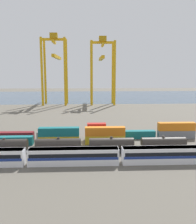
# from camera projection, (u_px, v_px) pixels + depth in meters

# --- Properties ---
(ground_plane) EXTENTS (420.00, 420.00, 0.00)m
(ground_plane) POSITION_uv_depth(u_px,v_px,m) (76.00, 117.00, 119.25)
(ground_plane) COLOR #5B564C
(harbour_water) EXTENTS (400.00, 110.00, 0.01)m
(harbour_water) POSITION_uv_depth(u_px,v_px,m) (81.00, 96.00, 221.13)
(harbour_water) COLOR #384C60
(harbour_water) RESTS_ON ground_plane
(passenger_train) EXTENTS (65.63, 3.14, 3.90)m
(passenger_train) POSITION_uv_depth(u_px,v_px,m) (74.00, 156.00, 58.56)
(passenger_train) COLOR silver
(passenger_train) RESTS_ON ground_plane
(freight_tank_row) EXTENTS (55.03, 2.90, 4.36)m
(freight_tank_row) POSITION_uv_depth(u_px,v_px,m) (85.00, 145.00, 67.07)
(freight_tank_row) COLOR #232326
(freight_tank_row) RESTS_ON ground_plane
(shipping_container_1) EXTENTS (12.10, 2.44, 2.60)m
(shipping_container_1) POSITION_uv_depth(u_px,v_px,m) (13.00, 141.00, 74.26)
(shipping_container_1) COLOR #146066
(shipping_container_1) RESTS_ON ground_plane
(shipping_container_2) EXTENTS (12.10, 2.44, 2.60)m
(shipping_container_2) POSITION_uv_depth(u_px,v_px,m) (59.00, 140.00, 74.89)
(shipping_container_2) COLOR gold
(shipping_container_2) RESTS_ON ground_plane
(shipping_container_3) EXTENTS (12.10, 2.44, 2.60)m
(shipping_container_3) POSITION_uv_depth(u_px,v_px,m) (59.00, 132.00, 74.47)
(shipping_container_3) COLOR #146066
(shipping_container_3) RESTS_ON shipping_container_2
(shipping_container_4) EXTENTS (12.10, 2.44, 2.60)m
(shipping_container_4) POSITION_uv_depth(u_px,v_px,m) (105.00, 140.00, 75.52)
(shipping_container_4) COLOR gold
(shipping_container_4) RESTS_ON ground_plane
(shipping_container_5) EXTENTS (12.10, 2.44, 2.60)m
(shipping_container_5) POSITION_uv_depth(u_px,v_px,m) (105.00, 131.00, 75.10)
(shipping_container_5) COLOR orange
(shipping_container_5) RESTS_ON shipping_container_4
(shipping_container_7) EXTENTS (12.10, 2.44, 2.60)m
(shipping_container_7) POSITION_uv_depth(u_px,v_px,m) (15.00, 136.00, 79.70)
(shipping_container_7) COLOR maroon
(shipping_container_7) RESTS_ON ground_plane
(shipping_container_8) EXTENTS (12.10, 2.44, 2.60)m
(shipping_container_8) POSITION_uv_depth(u_px,v_px,m) (56.00, 135.00, 80.30)
(shipping_container_8) COLOR slate
(shipping_container_8) RESTS_ON ground_plane
(shipping_container_9) EXTENTS (6.04, 2.44, 2.60)m
(shipping_container_9) POSITION_uv_depth(u_px,v_px,m) (97.00, 135.00, 80.90)
(shipping_container_9) COLOR slate
(shipping_container_9) RESTS_ON ground_plane
(shipping_container_10) EXTENTS (6.04, 2.44, 2.60)m
(shipping_container_10) POSITION_uv_depth(u_px,v_px,m) (97.00, 127.00, 80.48)
(shipping_container_10) COLOR #AD211C
(shipping_container_10) RESTS_ON shipping_container_9
(shipping_container_11) EXTENTS (12.10, 2.44, 2.60)m
(shipping_container_11) POSITION_uv_depth(u_px,v_px,m) (137.00, 135.00, 81.50)
(shipping_container_11) COLOR #146066
(shipping_container_11) RESTS_ON ground_plane
(shipping_container_12) EXTENTS (12.10, 2.44, 2.60)m
(shipping_container_12) POSITION_uv_depth(u_px,v_px,m) (176.00, 134.00, 82.10)
(shipping_container_12) COLOR slate
(shipping_container_12) RESTS_ON ground_plane
(shipping_container_13) EXTENTS (12.10, 2.44, 2.60)m
(shipping_container_13) POSITION_uv_depth(u_px,v_px,m) (176.00, 126.00, 81.68)
(shipping_container_13) COLOR orange
(shipping_container_13) RESTS_ON shipping_container_12
(gantry_crane_west) EXTENTS (16.19, 42.20, 46.26)m
(gantry_crane_west) POSITION_uv_depth(u_px,v_px,m) (55.00, 62.00, 165.62)
(gantry_crane_west) COLOR gold
(gantry_crane_west) RESTS_ON ground_plane
(gantry_crane_central) EXTENTS (16.41, 37.89, 44.48)m
(gantry_crane_central) POSITION_uv_depth(u_px,v_px,m) (102.00, 64.00, 166.61)
(gantry_crane_central) COLOR gold
(gantry_crane_central) RESTS_ON ground_plane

